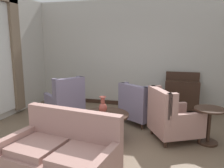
% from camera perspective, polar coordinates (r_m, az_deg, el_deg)
% --- Properties ---
extents(ground, '(8.58, 8.58, 0.00)m').
position_cam_1_polar(ground, '(4.39, -0.56, -15.57)').
color(ground, brown).
extents(wall_back, '(6.29, 0.08, 3.10)m').
position_cam_1_polar(wall_back, '(6.73, 6.25, 7.38)').
color(wall_back, '#BCB7AD').
rests_on(wall_back, ground).
extents(baseboard_back, '(6.13, 0.03, 0.12)m').
position_cam_1_polar(baseboard_back, '(6.93, 5.92, -5.01)').
color(baseboard_back, '#382319').
rests_on(baseboard_back, ground).
extents(coffee_table, '(0.94, 0.94, 0.53)m').
position_cam_1_polar(coffee_table, '(4.55, -1.79, -8.47)').
color(coffee_table, '#382319').
rests_on(coffee_table, ground).
extents(porcelain_vase, '(0.16, 0.16, 0.36)m').
position_cam_1_polar(porcelain_vase, '(4.45, -2.29, -5.68)').
color(porcelain_vase, brown).
rests_on(porcelain_vase, coffee_table).
extents(settee, '(1.70, 1.08, 0.95)m').
position_cam_1_polar(settee, '(3.46, -12.37, -16.30)').
color(settee, tan).
rests_on(settee, ground).
extents(armchair_beside_settee, '(1.12, 1.10, 1.09)m').
position_cam_1_polar(armchair_beside_settee, '(5.73, -11.43, -4.50)').
color(armchair_beside_settee, slate).
rests_on(armchair_beside_settee, ground).
extents(armchair_far_left, '(1.14, 1.12, 1.03)m').
position_cam_1_polar(armchair_far_left, '(4.71, 14.49, -8.30)').
color(armchair_far_left, tan).
rests_on(armchair_far_left, ground).
extents(armchair_foreground_right, '(1.13, 1.16, 0.96)m').
position_cam_1_polar(armchair_foreground_right, '(5.50, 7.04, -5.49)').
color(armchair_foreground_right, slate).
rests_on(armchair_foreground_right, ground).
extents(side_table, '(0.58, 0.58, 0.70)m').
position_cam_1_polar(side_table, '(4.76, 23.01, -8.76)').
color(side_table, '#382319').
rests_on(side_table, ground).
extents(sideboard, '(0.89, 0.34, 1.10)m').
position_cam_1_polar(sideboard, '(6.51, 16.94, -2.54)').
color(sideboard, '#382319').
rests_on(sideboard, ground).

